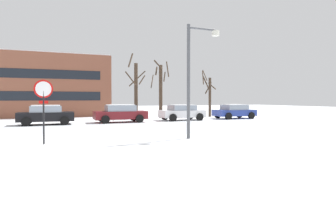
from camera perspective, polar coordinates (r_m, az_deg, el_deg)
ground_plane at (r=15.21m, az=-15.52°, el=-5.98°), size 120.00×120.00×0.00m
road_surface at (r=18.22m, az=-16.68°, el=-4.80°), size 80.00×8.08×0.00m
stop_sign at (r=13.24m, az=-23.06°, el=1.08°), size 0.76×0.11×2.69m
street_lamp at (r=14.19m, az=5.17°, el=7.05°), size 1.74×0.36×5.43m
parked_car_black at (r=23.20m, az=-22.64°, el=-1.74°), size 3.88×2.07×1.43m
parked_car_maroon at (r=23.89m, az=-9.25°, el=-1.58°), size 4.18×2.10×1.43m
parked_car_white at (r=25.83m, az=2.72°, el=-1.41°), size 3.90×2.19×1.37m
parked_car_blue at (r=28.65m, az=12.76°, el=-1.19°), size 3.90×2.17×1.37m
tree_far_mid at (r=31.15m, az=8.00°, el=2.17°), size 1.51×1.66×4.97m
tree_far_left at (r=28.90m, az=-1.45°, el=3.20°), size 2.21×2.19×5.70m
tree_far_right at (r=27.75m, az=-6.30°, el=3.22°), size 2.10×2.10×6.26m
building_far_left at (r=35.71m, az=-21.80°, el=3.39°), size 11.94×8.76×6.61m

